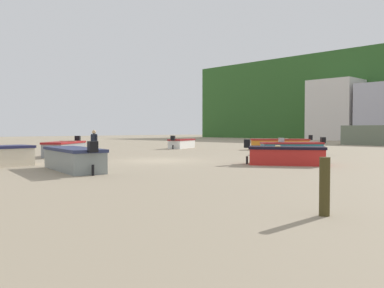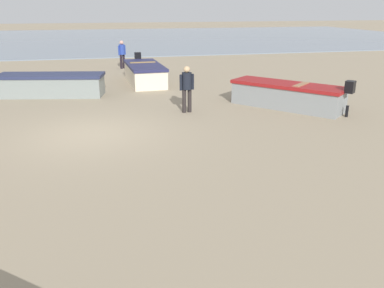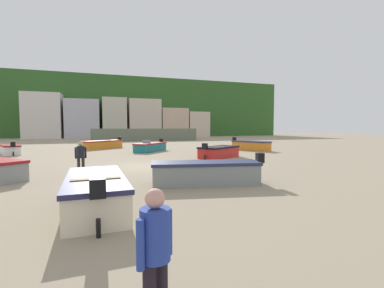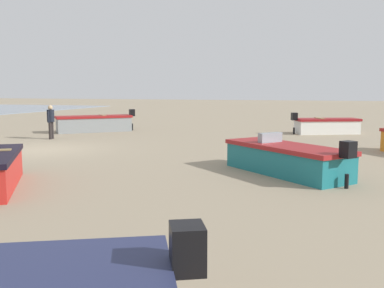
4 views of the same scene
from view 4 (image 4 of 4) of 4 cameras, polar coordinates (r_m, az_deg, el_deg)
ground_plane at (r=17.71m, az=-19.38°, el=-0.75°), size 160.00×160.00×0.00m
boat_grey_1 at (r=24.45m, az=-12.91°, el=2.69°), size 3.61×3.95×1.22m
boat_white_5 at (r=23.89m, az=17.54°, el=2.33°), size 2.40×3.64×1.14m
boat_teal_6 at (r=12.22m, az=12.47°, el=-1.96°), size 3.63×3.82×1.15m
beach_walker_distant at (r=21.38m, az=-18.38°, el=3.18°), size 0.54×0.38×1.62m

